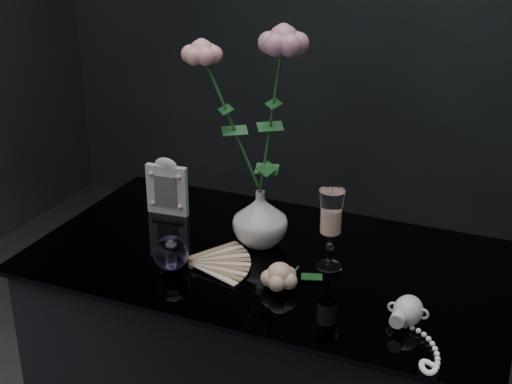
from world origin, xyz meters
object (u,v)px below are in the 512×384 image
at_px(picture_frame, 167,186).
at_px(paperweight, 171,253).
at_px(pearl_jar, 408,309).
at_px(loose_rose, 280,276).
at_px(vase, 260,218).
at_px(wine_glass, 330,230).

xyz_separation_m(picture_frame, paperweight, (0.15, -0.24, -0.04)).
height_order(paperweight, pearl_jar, paperweight).
bearing_deg(loose_rose, pearl_jar, 6.20).
relative_size(vase, loose_rose, 0.78).
distance_m(wine_glass, pearl_jar, 0.25).
bearing_deg(picture_frame, vase, -17.26).
bearing_deg(loose_rose, paperweight, -164.80).
bearing_deg(wine_glass, loose_rose, -118.60).
bearing_deg(wine_glass, picture_frame, 166.93).
relative_size(picture_frame, pearl_jar, 0.74).
relative_size(paperweight, loose_rose, 0.46).
bearing_deg(vase, loose_rose, -55.58).
height_order(vase, loose_rose, vase).
height_order(wine_glass, picture_frame, wine_glass).
height_order(vase, pearl_jar, vase).
bearing_deg(picture_frame, loose_rose, -34.83).
distance_m(picture_frame, loose_rose, 0.45).
xyz_separation_m(wine_glass, paperweight, (-0.31, -0.14, -0.05)).
distance_m(wine_glass, picture_frame, 0.47).
bearing_deg(vase, picture_frame, 167.30).
bearing_deg(picture_frame, pearl_jar, -25.40).
xyz_separation_m(picture_frame, loose_rose, (0.39, -0.23, -0.05)).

